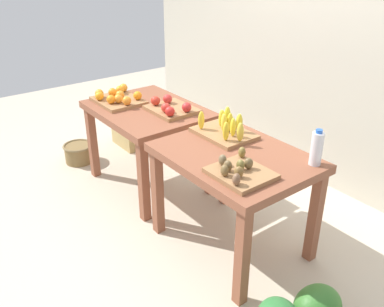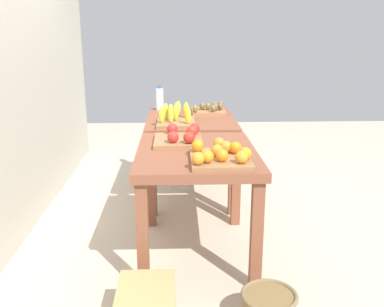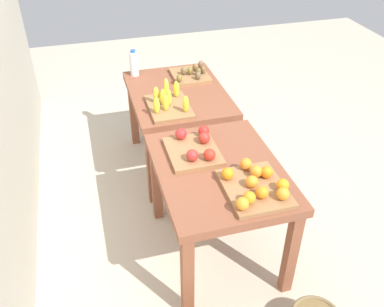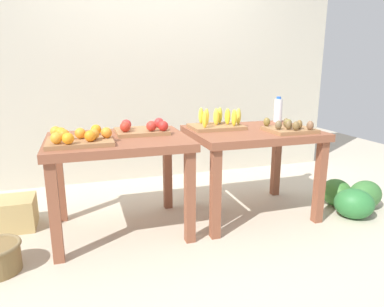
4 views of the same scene
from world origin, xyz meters
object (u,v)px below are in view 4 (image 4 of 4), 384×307
(display_table_left, at_px, (118,152))
(banana_crate, at_px, (217,123))
(apple_bin, at_px, (143,129))
(water_bottle, at_px, (278,110))
(display_table_right, at_px, (252,142))
(watermelon_pile, at_px, (352,197))
(kiwi_bin, at_px, (289,128))
(cardboard_produce_box, at_px, (9,214))
(orange_bin, at_px, (79,138))

(display_table_left, height_order, banana_crate, banana_crate)
(apple_bin, height_order, water_bottle, water_bottle)
(display_table_right, xyz_separation_m, watermelon_pile, (0.91, -0.24, -0.52))
(display_table_left, distance_m, kiwi_bin, 1.38)
(banana_crate, bearing_deg, cardboard_produce_box, 174.69)
(display_table_left, relative_size, watermelon_pile, 1.56)
(display_table_right, bearing_deg, water_bottle, 35.36)
(orange_bin, relative_size, watermelon_pile, 0.68)
(display_table_right, bearing_deg, kiwi_bin, -38.31)
(kiwi_bin, height_order, cardboard_produce_box, kiwi_bin)
(orange_bin, relative_size, kiwi_bin, 1.26)
(apple_bin, bearing_deg, watermelon_pile, -10.65)
(display_table_left, relative_size, orange_bin, 2.29)
(watermelon_pile, bearing_deg, water_bottle, 132.33)
(orange_bin, bearing_deg, watermelon_pile, -2.58)
(orange_bin, xyz_separation_m, kiwi_bin, (1.63, -0.05, -0.01))
(water_bottle, bearing_deg, kiwi_bin, -110.89)
(display_table_left, xyz_separation_m, apple_bin, (0.21, 0.10, 0.15))
(display_table_right, xyz_separation_m, orange_bin, (-1.40, -0.13, 0.15))
(kiwi_bin, distance_m, cardboard_produce_box, 2.36)
(water_bottle, xyz_separation_m, cardboard_produce_box, (-2.40, 0.00, -0.74))
(banana_crate, bearing_deg, display_table_right, -27.92)
(display_table_left, relative_size, water_bottle, 4.32)
(banana_crate, height_order, water_bottle, water_bottle)
(orange_bin, xyz_separation_m, banana_crate, (1.13, 0.27, 0.01))
(apple_bin, relative_size, banana_crate, 0.90)
(watermelon_pile, bearing_deg, kiwi_bin, 175.68)
(display_table_left, distance_m, water_bottle, 1.59)
(orange_bin, xyz_separation_m, cardboard_produce_box, (-0.58, 0.43, -0.67))
(orange_bin, height_order, watermelon_pile, orange_bin)
(orange_bin, bearing_deg, display_table_left, 25.84)
(cardboard_produce_box, bearing_deg, display_table_left, -19.23)
(kiwi_bin, relative_size, cardboard_produce_box, 0.90)
(banana_crate, distance_m, watermelon_pile, 1.41)
(orange_bin, distance_m, water_bottle, 1.87)
(display_table_right, bearing_deg, watermelon_pile, -14.62)
(display_table_left, distance_m, display_table_right, 1.12)
(apple_bin, bearing_deg, cardboard_produce_box, 169.66)
(display_table_right, xyz_separation_m, water_bottle, (0.42, 0.30, 0.22))
(display_table_left, bearing_deg, water_bottle, 10.98)
(display_table_left, relative_size, kiwi_bin, 2.89)
(cardboard_produce_box, bearing_deg, apple_bin, -10.34)
(banana_crate, height_order, watermelon_pile, banana_crate)
(display_table_right, height_order, water_bottle, water_bottle)
(display_table_right, height_order, watermelon_pile, display_table_right)
(display_table_right, distance_m, water_bottle, 0.56)
(banana_crate, relative_size, cardboard_produce_box, 1.12)
(kiwi_bin, bearing_deg, cardboard_produce_box, 167.62)
(apple_bin, bearing_deg, orange_bin, -153.82)
(display_table_left, height_order, cardboard_produce_box, display_table_left)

